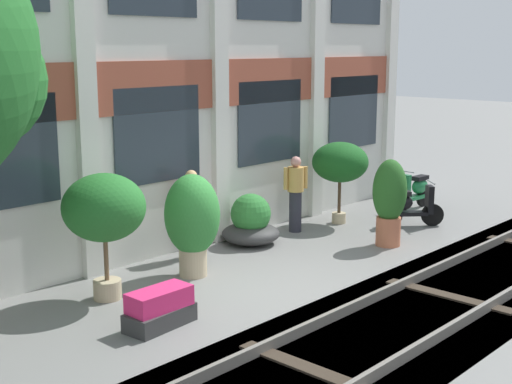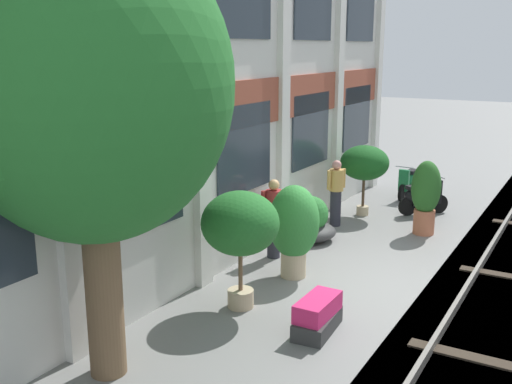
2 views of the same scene
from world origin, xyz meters
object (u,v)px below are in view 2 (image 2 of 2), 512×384
at_px(scooter_near_curb, 409,183).
at_px(potted_plant_glazed_jar, 426,194).
at_px(potted_plant_square_trough, 318,316).
at_px(potted_plant_stone_basin, 294,225).
at_px(potted_plant_wide_bowl, 310,223).
at_px(potted_plant_low_pan, 240,226).
at_px(scooter_second_parked, 421,198).
at_px(resident_watching_tracks, 336,191).
at_px(resident_by_doorway, 274,216).
at_px(potted_plant_terracotta_small, 365,164).
at_px(broadleaf_tree, 91,93).

bearing_deg(scooter_near_curb, potted_plant_glazed_jar, 24.64).
bearing_deg(potted_plant_square_trough, potted_plant_stone_basin, 35.84).
height_order(potted_plant_glazed_jar, potted_plant_wide_bowl, potted_plant_glazed_jar).
bearing_deg(potted_plant_square_trough, potted_plant_low_pan, 83.20).
height_order(scooter_second_parked, resident_watching_tracks, resident_watching_tracks).
xyz_separation_m(resident_by_doorway, resident_watching_tracks, (2.69, -0.21, -0.02)).
relative_size(potted_plant_terracotta_small, potted_plant_wide_bowl, 1.57).
relative_size(broadleaf_tree, potted_plant_low_pan, 2.90).
xyz_separation_m(potted_plant_terracotta_small, scooter_near_curb, (2.34, -0.50, -0.89)).
height_order(scooter_near_curb, resident_by_doorway, resident_by_doorway).
relative_size(potted_plant_wide_bowl, scooter_near_curb, 0.82).
bearing_deg(potted_plant_glazed_jar, potted_plant_wide_bowl, 129.95).
xyz_separation_m(potted_plant_stone_basin, potted_plant_low_pan, (-1.64, 0.14, 0.40)).
distance_m(potted_plant_low_pan, scooter_second_parked, 7.19).
distance_m(broadleaf_tree, potted_plant_wide_bowl, 7.13).
height_order(potted_plant_wide_bowl, resident_watching_tracks, resident_watching_tracks).
bearing_deg(potted_plant_square_trough, resident_by_doorway, 39.86).
xyz_separation_m(potted_plant_glazed_jar, potted_plant_wide_bowl, (-1.71, 2.05, -0.53)).
height_order(potted_plant_stone_basin, potted_plant_low_pan, potted_plant_low_pan).
xyz_separation_m(potted_plant_square_trough, resident_by_doorway, (2.55, 2.13, 0.61)).
height_order(scooter_near_curb, scooter_second_parked, same).
distance_m(potted_plant_square_trough, scooter_second_parked, 7.23).
relative_size(potted_plant_wide_bowl, resident_by_doorway, 0.70).
distance_m(potted_plant_wide_bowl, resident_watching_tracks, 1.39).
relative_size(potted_plant_stone_basin, scooter_second_parked, 1.64).
distance_m(potted_plant_low_pan, scooter_near_curb, 8.66).
xyz_separation_m(potted_plant_glazed_jar, resident_by_doorway, (-3.10, 2.22, -0.06)).
distance_m(potted_plant_wide_bowl, scooter_second_parked, 3.64).
distance_m(potted_plant_wide_bowl, scooter_near_curb, 4.92).
distance_m(potted_plant_terracotta_small, scooter_second_parked, 1.74).
bearing_deg(potted_plant_glazed_jar, resident_watching_tracks, 101.39).
relative_size(broadleaf_tree, potted_plant_square_trough, 5.40).
xyz_separation_m(scooter_near_curb, resident_watching_tracks, (-3.54, 0.74, 0.41)).
xyz_separation_m(potted_plant_low_pan, resident_watching_tracks, (5.06, 0.46, -0.54)).
bearing_deg(potted_plant_wide_bowl, potted_plant_glazed_jar, -50.05).
bearing_deg(potted_plant_terracotta_small, potted_plant_glazed_jar, -114.43).
bearing_deg(potted_plant_low_pan, potted_plant_terracotta_small, 1.93).
distance_m(scooter_near_curb, resident_watching_tracks, 3.64).
distance_m(scooter_second_parked, resident_by_doorway, 5.00).
xyz_separation_m(broadleaf_tree, scooter_second_parked, (9.65, -1.49, -3.20)).
relative_size(potted_plant_stone_basin, potted_plant_wide_bowl, 1.54).
xyz_separation_m(potted_plant_low_pan, potted_plant_glazed_jar, (5.47, -1.54, -0.46)).
height_order(potted_plant_low_pan, scooter_second_parked, potted_plant_low_pan).
bearing_deg(potted_plant_stone_basin, broadleaf_tree, 172.27).
height_order(potted_plant_glazed_jar, scooter_near_curb, potted_plant_glazed_jar).
xyz_separation_m(potted_plant_terracotta_small, potted_plant_glazed_jar, (-0.80, -1.75, -0.40)).
bearing_deg(resident_by_doorway, potted_plant_glazed_jar, 98.57).
relative_size(potted_plant_glazed_jar, scooter_second_parked, 1.59).
distance_m(potted_plant_low_pan, resident_by_doorway, 2.52).
xyz_separation_m(scooter_second_parked, resident_watching_tracks, (-1.98, 1.52, 0.41)).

